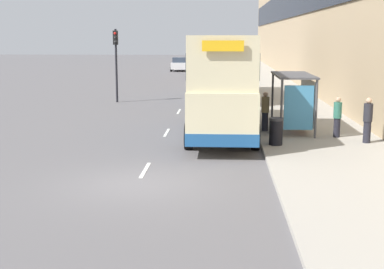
% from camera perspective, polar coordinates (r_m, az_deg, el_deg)
% --- Properties ---
extents(ground_plane, '(220.00, 220.00, 0.00)m').
position_cam_1_polar(ground_plane, '(15.82, -5.86, -5.26)').
color(ground_plane, '#5B595B').
extents(pavement, '(5.00, 93.00, 0.14)m').
position_cam_1_polar(pavement, '(53.85, 7.53, 5.88)').
color(pavement, '#A39E93').
rests_on(pavement, ground_plane).
extents(lane_mark_0, '(0.12, 2.00, 0.01)m').
position_cam_1_polar(lane_mark_0, '(17.37, -5.02, -3.80)').
color(lane_mark_0, silver).
rests_on(lane_mark_0, ground_plane).
extents(lane_mark_1, '(0.12, 2.00, 0.01)m').
position_cam_1_polar(lane_mark_1, '(24.01, -2.72, 0.21)').
color(lane_mark_1, silver).
rests_on(lane_mark_1, ground_plane).
extents(lane_mark_2, '(0.12, 2.00, 0.01)m').
position_cam_1_polar(lane_mark_2, '(30.73, -1.41, 2.47)').
color(lane_mark_2, silver).
rests_on(lane_mark_2, ground_plane).
extents(lane_mark_3, '(0.12, 2.00, 0.01)m').
position_cam_1_polar(lane_mark_3, '(37.50, -0.58, 3.92)').
color(lane_mark_3, silver).
rests_on(lane_mark_3, ground_plane).
extents(lane_mark_4, '(0.12, 2.00, 0.01)m').
position_cam_1_polar(lane_mark_4, '(44.28, 0.00, 4.92)').
color(lane_mark_4, silver).
rests_on(lane_mark_4, ground_plane).
extents(lane_mark_5, '(0.12, 2.00, 0.01)m').
position_cam_1_polar(lane_mark_5, '(51.08, 0.43, 5.66)').
color(lane_mark_5, silver).
rests_on(lane_mark_5, ground_plane).
extents(lane_mark_6, '(0.12, 2.00, 0.01)m').
position_cam_1_polar(lane_mark_6, '(57.89, 0.76, 6.22)').
color(lane_mark_6, silver).
rests_on(lane_mark_6, ground_plane).
extents(lane_mark_7, '(0.12, 2.00, 0.01)m').
position_cam_1_polar(lane_mark_7, '(64.71, 1.02, 6.67)').
color(lane_mark_7, silver).
rests_on(lane_mark_7, ground_plane).
extents(bus_shelter, '(1.60, 4.20, 2.48)m').
position_cam_1_polar(bus_shelter, '(23.83, 11.22, 4.48)').
color(bus_shelter, '#4C4C51').
rests_on(bus_shelter, ground_plane).
extents(double_decker_bus_near, '(2.85, 10.36, 4.30)m').
position_cam_1_polar(double_decker_bus_near, '(23.31, 3.26, 5.55)').
color(double_decker_bus_near, beige).
rests_on(double_decker_bus_near, ground_plane).
extents(double_decker_bus_ahead, '(2.85, 11.32, 4.30)m').
position_cam_1_polar(double_decker_bus_ahead, '(36.66, 3.29, 7.33)').
color(double_decker_bus_ahead, beige).
rests_on(double_decker_bus_ahead, ground_plane).
extents(car_0, '(2.00, 3.98, 1.80)m').
position_cam_1_polar(car_0, '(65.82, 3.73, 7.48)').
color(car_0, silver).
rests_on(car_0, ground_plane).
extents(car_1, '(1.94, 4.43, 1.80)m').
position_cam_1_polar(car_1, '(55.49, 2.65, 6.94)').
color(car_1, maroon).
rests_on(car_1, ground_plane).
extents(car_2, '(1.94, 4.51, 1.76)m').
position_cam_1_polar(car_2, '(80.60, 2.80, 8.02)').
color(car_2, '#B7B799').
rests_on(car_2, ground_plane).
extents(car_3, '(2.03, 3.81, 1.68)m').
position_cam_1_polar(car_3, '(66.88, -1.36, 7.50)').
color(car_3, silver).
rests_on(car_3, ground_plane).
extents(pedestrian_at_shelter, '(0.34, 0.34, 1.73)m').
position_cam_1_polar(pedestrian_at_shelter, '(23.78, 7.82, 2.50)').
color(pedestrian_at_shelter, '#23232D').
rests_on(pedestrian_at_shelter, ground_plane).
extents(pedestrian_1, '(0.33, 0.33, 1.67)m').
position_cam_1_polar(pedestrian_1, '(22.87, 15.24, 1.84)').
color(pedestrian_1, '#23232D').
rests_on(pedestrian_1, ground_plane).
extents(pedestrian_2, '(0.35, 0.35, 1.78)m').
position_cam_1_polar(pedestrian_2, '(21.97, 18.23, 1.50)').
color(pedestrian_2, '#23232D').
rests_on(pedestrian_2, ground_plane).
extents(litter_bin, '(0.55, 0.55, 1.05)m').
position_cam_1_polar(litter_bin, '(20.79, 8.94, 0.35)').
color(litter_bin, black).
rests_on(litter_bin, ground_plane).
extents(traffic_light_far_kerb, '(0.30, 0.32, 4.73)m').
position_cam_1_polar(traffic_light_far_kerb, '(35.22, -8.12, 8.58)').
color(traffic_light_far_kerb, black).
rests_on(traffic_light_far_kerb, ground_plane).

